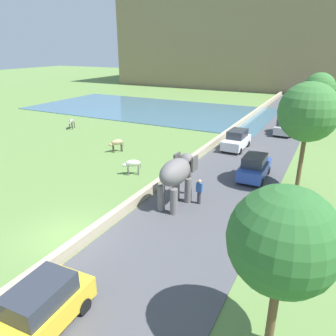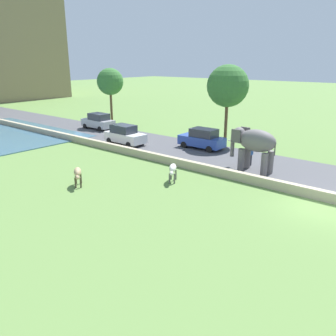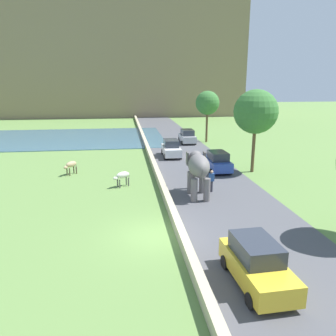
% 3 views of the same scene
% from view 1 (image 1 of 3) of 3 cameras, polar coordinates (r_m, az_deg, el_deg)
% --- Properties ---
extents(ground_plane, '(220.00, 220.00, 0.00)m').
position_cam_1_polar(ground_plane, '(17.43, -17.39, -11.46)').
color(ground_plane, '#608442').
extents(road_surface, '(7.00, 120.00, 0.06)m').
position_cam_1_polar(road_surface, '(31.96, 15.52, 3.73)').
color(road_surface, '#4C4C51').
rests_on(road_surface, ground).
extents(barrier_wall, '(0.40, 110.00, 0.59)m').
position_cam_1_polar(barrier_wall, '(30.99, 7.88, 4.29)').
color(barrier_wall, tan).
rests_on(barrier_wall, ground).
extents(lake, '(36.00, 18.00, 0.08)m').
position_cam_1_polar(lake, '(49.73, -3.32, 10.43)').
color(lake, '#426B84').
rests_on(lake, ground).
extents(hill_distant, '(64.00, 28.00, 25.24)m').
position_cam_1_polar(hill_distant, '(83.92, 17.02, 22.51)').
color(hill_distant, '#897556').
rests_on(hill_distant, ground).
extents(elephant, '(1.56, 3.50, 2.99)m').
position_cam_1_polar(elephant, '(18.77, 1.62, -1.06)').
color(elephant, slate).
rests_on(elephant, ground).
extents(person_beside_elephant, '(0.36, 0.22, 1.63)m').
position_cam_1_polar(person_beside_elephant, '(19.41, 5.56, -4.13)').
color(person_beside_elephant, '#33333D').
rests_on(person_beside_elephant, ground).
extents(car_yellow, '(1.94, 4.07, 1.80)m').
position_cam_1_polar(car_yellow, '(12.31, -21.96, -22.42)').
color(car_yellow, gold).
rests_on(car_yellow, ground).
extents(car_white, '(1.86, 4.03, 1.80)m').
position_cam_1_polar(car_white, '(30.44, 12.06, 4.90)').
color(car_white, white).
rests_on(car_white, ground).
extents(car_silver, '(1.84, 4.02, 1.80)m').
position_cam_1_polar(car_silver, '(37.08, 20.04, 6.94)').
color(car_silver, '#B7B7BC').
rests_on(car_silver, ground).
extents(car_blue, '(1.84, 4.02, 1.80)m').
position_cam_1_polar(car_blue, '(23.86, 15.09, 0.16)').
color(car_blue, '#2D4CA8').
rests_on(car_blue, ground).
extents(cow_grey, '(0.91, 1.39, 1.15)m').
position_cam_1_polar(cow_grey, '(39.15, -16.75, 7.91)').
color(cow_grey, gray).
rests_on(cow_grey, ground).
extents(cow_white, '(1.35, 1.02, 1.15)m').
position_cam_1_polar(cow_white, '(23.97, -6.36, 0.73)').
color(cow_white, silver).
rests_on(cow_white, ground).
extents(cow_tan, '(1.12, 1.30, 1.15)m').
position_cam_1_polar(cow_tan, '(29.43, -9.10, 4.42)').
color(cow_tan, tan).
rests_on(cow_tan, ground).
extents(tree_near, '(3.04, 3.04, 6.56)m').
position_cam_1_polar(tree_near, '(36.97, 25.28, 12.71)').
color(tree_near, brown).
rests_on(tree_near, ground).
extents(tree_mid, '(3.24, 3.24, 5.51)m').
position_cam_1_polar(tree_mid, '(9.89, 19.77, -12.04)').
color(tree_mid, brown).
rests_on(tree_mid, ground).
extents(tree_far, '(3.71, 3.71, 7.08)m').
position_cam_1_polar(tree_far, '(21.86, 23.67, 9.03)').
color(tree_far, brown).
rests_on(tree_far, ground).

